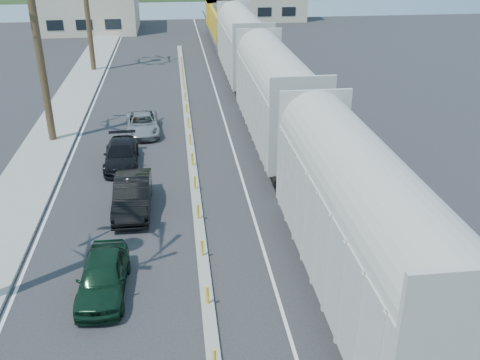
{
  "coord_description": "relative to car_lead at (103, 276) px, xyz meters",
  "views": [
    {
      "loc": [
        -0.73,
        -9.81,
        11.81
      ],
      "look_at": [
        1.85,
        10.84,
        2.0
      ],
      "focal_mm": 40.0,
      "sensor_mm": 36.0,
      "label": 1
    }
  ],
  "objects": [
    {
      "name": "lane_markings",
      "position": [
        1.46,
        18.72,
        -0.69
      ],
      "size": [
        9.42,
        90.0,
        0.01
      ],
      "color": "silver",
      "rests_on": "ground"
    },
    {
      "name": "sidewalk",
      "position": [
        -4.89,
        18.72,
        -0.62
      ],
      "size": [
        3.0,
        90.0,
        0.15
      ],
      "primitive_type": "cube",
      "color": "gray",
      "rests_on": "ground"
    },
    {
      "name": "car_rear",
      "position": [
        0.72,
        16.56,
        -0.09
      ],
      "size": [
        2.63,
        4.65,
        1.21
      ],
      "primitive_type": "imported",
      "rotation": [
        0.0,
        0.0,
        0.07
      ],
      "color": "#989A9C",
      "rests_on": "ground"
    },
    {
      "name": "freight_train",
      "position": [
        8.61,
        19.01,
        2.21
      ],
      "size": [
        3.0,
        60.94,
        5.85
      ],
      "color": "#B4B1A5",
      "rests_on": "ground"
    },
    {
      "name": "car_lead",
      "position": [
        0.0,
        0.0,
        0.0
      ],
      "size": [
        1.82,
        4.17,
        1.4
      ],
      "primitive_type": "imported",
      "rotation": [
        0.0,
        0.0,
        -0.02
      ],
      "color": "black",
      "rests_on": "ground"
    },
    {
      "name": "car_third",
      "position": [
        -0.22,
        11.49,
        -0.06
      ],
      "size": [
        2.06,
        4.53,
        1.28
      ],
      "primitive_type": "imported",
      "rotation": [
        0.0,
        0.0,
        0.03
      ],
      "color": "black",
      "rests_on": "ground"
    },
    {
      "name": "median",
      "position": [
        3.61,
        13.68,
        -0.61
      ],
      "size": [
        0.45,
        60.0,
        0.85
      ],
      "color": "gray",
      "rests_on": "ground"
    },
    {
      "name": "car_second",
      "position": [
        0.69,
        6.19,
        0.06
      ],
      "size": [
        1.61,
        4.61,
        1.52
      ],
      "primitive_type": "imported",
      "rotation": [
        0.0,
        0.0,
        -0.0
      ],
      "color": "black",
      "rests_on": "ground"
    },
    {
      "name": "rails",
      "position": [
        8.61,
        21.72,
        -0.67
      ],
      "size": [
        1.56,
        100.0,
        0.06
      ],
      "color": "black",
      "rests_on": "ground"
    }
  ]
}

